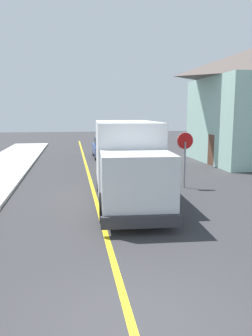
# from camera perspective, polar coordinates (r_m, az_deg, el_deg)

# --- Properties ---
(ground_plane) EXTENTS (120.00, 120.00, 0.00)m
(ground_plane) POSITION_cam_1_polar(r_m,az_deg,el_deg) (6.23, 1.00, -25.34)
(ground_plane) COLOR #303033
(centre_line_yellow) EXTENTS (0.16, 56.00, 0.01)m
(centre_line_yellow) POSITION_cam_1_polar(r_m,az_deg,el_deg) (15.48, -5.57, -3.92)
(centre_line_yellow) COLOR gold
(centre_line_yellow) RESTS_ON ground
(box_truck) EXTENTS (2.80, 7.30, 3.20)m
(box_truck) POSITION_cam_1_polar(r_m,az_deg,el_deg) (13.30, 0.28, 1.66)
(box_truck) COLOR white
(box_truck) RESTS_ON ground
(parked_car_near) EXTENTS (1.83, 4.41, 1.67)m
(parked_car_near) POSITION_cam_1_polar(r_m,az_deg,el_deg) (19.66, -1.41, 1.29)
(parked_car_near) COLOR #4C564C
(parked_car_near) RESTS_ON ground
(parked_car_mid) EXTENTS (1.80, 4.40, 1.67)m
(parked_car_mid) POSITION_cam_1_polar(r_m,az_deg,el_deg) (26.91, -3.64, 3.45)
(parked_car_mid) COLOR #2D4793
(parked_car_mid) RESTS_ON ground
(stop_sign) EXTENTS (0.80, 0.10, 2.65)m
(stop_sign) POSITION_cam_1_polar(r_m,az_deg,el_deg) (16.09, 10.01, 3.18)
(stop_sign) COLOR gray
(stop_sign) RESTS_ON ground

